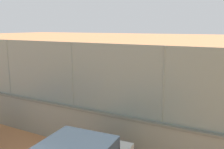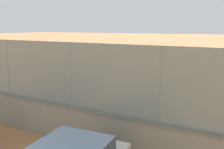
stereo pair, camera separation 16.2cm
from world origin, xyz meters
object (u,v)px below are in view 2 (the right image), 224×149
(player_foreground_swinging, at_px, (114,68))
(sports_ball, at_px, (122,84))
(spare_ball_by_wall, at_px, (99,135))
(player_at_service_line, at_px, (155,70))

(player_foreground_swinging, bearing_deg, sports_ball, 139.78)
(sports_ball, xyz_separation_m, spare_ball_by_wall, (-2.98, 8.20, -0.03))
(player_foreground_swinging, bearing_deg, player_at_service_line, -161.62)
(sports_ball, height_order, spare_ball_by_wall, sports_ball)
(player_at_service_line, height_order, spare_ball_by_wall, player_at_service_line)
(player_foreground_swinging, xyz_separation_m, spare_ball_by_wall, (-4.18, 9.22, -0.96))
(sports_ball, bearing_deg, spare_ball_by_wall, 109.94)
(player_foreground_swinging, relative_size, sports_ball, 13.24)
(spare_ball_by_wall, bearing_deg, sports_ball, -70.06)
(player_foreground_swinging, relative_size, player_at_service_line, 1.06)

